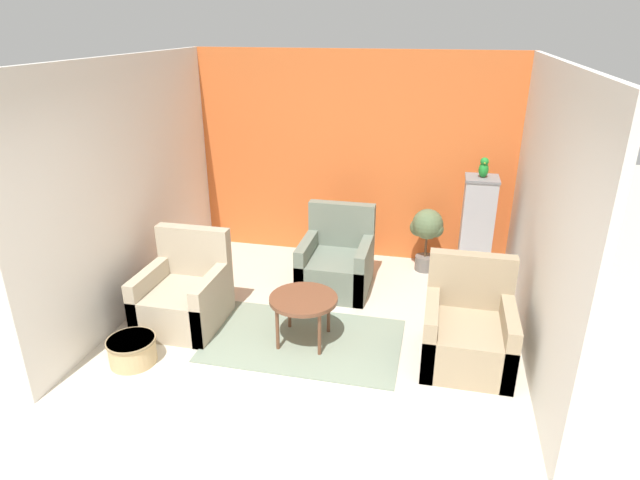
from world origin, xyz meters
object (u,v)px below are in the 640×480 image
Objects in this scene: coffee_table at (303,302)px; potted_plant at (427,230)px; armchair_left at (185,297)px; birdcage at (476,235)px; armchair_middle at (336,264)px; wicker_basket at (132,350)px; armchair_right at (467,333)px; parrot at (484,168)px.

potted_plant reaches higher than coffee_table.
birdcage is (3.02, 1.71, 0.30)m from armchair_left.
armchair_middle is 1.18× the size of potted_plant.
wicker_basket is (-1.49, -0.71, -0.31)m from coffee_table.
coffee_table is 1.68m from wicker_basket.
armchair_right is (2.91, -0.06, 0.00)m from armchair_left.
coffee_table is at bearing -93.92° from armchair_middle.
potted_plant is 3.76m from wicker_basket.
armchair_left reaches higher than coffee_table.
potted_plant is at bearing 163.46° from parrot.
armchair_right is 1.93m from armchair_middle.
coffee_table is at bearing -133.26° from birdcage.
armchair_middle reaches higher than coffee_table.
armchair_left is at bearing 176.40° from coffee_table.
potted_plant is at bearing 60.75° from coffee_table.
birdcage is (1.69, 1.80, 0.15)m from coffee_table.
parrot is (1.61, 0.56, 1.14)m from armchair_middle.
armchair_middle reaches higher than potted_plant.
potted_plant is (-0.59, 0.18, -0.05)m from birdcage.
wicker_basket is at bearing -166.42° from armchair_right.
wicker_basket is (-2.59, -2.69, -0.41)m from potted_plant.
birdcage is at bearing 29.60° from armchair_left.
armchair_left is 0.83m from wicker_basket.
parrot reaches higher than armchair_right.
wicker_basket is at bearing -101.59° from armchair_left.
birdcage is at bearing -16.72° from potted_plant.
armchair_right is at bearing -93.53° from parrot.
birdcage is 2.92× the size of wicker_basket.
parrot reaches higher than potted_plant.
armchair_middle is 1.73m from birdcage.
armchair_left is 4.03× the size of parrot.
armchair_left is at bearing -150.40° from birdcage.
birdcage reaches higher than armchair_left.
potted_plant is (-0.48, 1.95, 0.25)m from armchair_right.
armchair_right is 3.16m from wicker_basket.
birdcage is at bearing 46.74° from coffee_table.
parrot reaches higher than armchair_middle.
coffee_table reaches higher than wicker_basket.
parrot reaches higher than wicker_basket.
coffee_table is 1.49× the size of wicker_basket.
armchair_right is at bearing 0.99° from coffee_table.
coffee_table is 2.26m from potted_plant.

